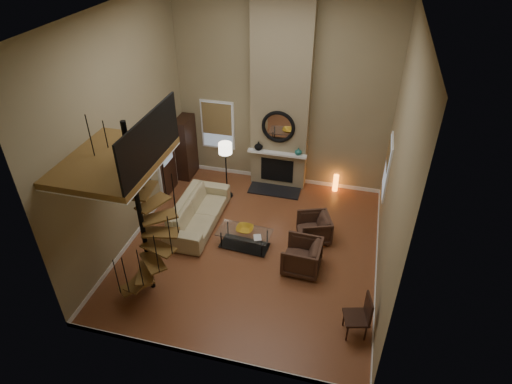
% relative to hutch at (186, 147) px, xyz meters
% --- Properties ---
extents(ground, '(6.00, 6.50, 0.01)m').
position_rel_hutch_xyz_m(ground, '(2.80, -2.82, -0.95)').
color(ground, '#9A5731').
rests_on(ground, ground).
extents(back_wall, '(6.00, 0.02, 5.50)m').
position_rel_hutch_xyz_m(back_wall, '(2.80, 0.43, 1.80)').
color(back_wall, '#91825D').
rests_on(back_wall, ground).
extents(front_wall, '(6.00, 0.02, 5.50)m').
position_rel_hutch_xyz_m(front_wall, '(2.80, -6.07, 1.80)').
color(front_wall, '#91825D').
rests_on(front_wall, ground).
extents(left_wall, '(0.02, 6.50, 5.50)m').
position_rel_hutch_xyz_m(left_wall, '(-0.20, -2.82, 1.80)').
color(left_wall, '#91825D').
rests_on(left_wall, ground).
extents(right_wall, '(0.02, 6.50, 5.50)m').
position_rel_hutch_xyz_m(right_wall, '(5.80, -2.82, 1.80)').
color(right_wall, '#91825D').
rests_on(right_wall, ground).
extents(ceiling, '(6.00, 6.50, 0.01)m').
position_rel_hutch_xyz_m(ceiling, '(2.80, -2.82, 4.54)').
color(ceiling, silver).
rests_on(ceiling, back_wall).
extents(baseboard_back, '(6.00, 0.02, 0.12)m').
position_rel_hutch_xyz_m(baseboard_back, '(2.80, 0.42, -0.89)').
color(baseboard_back, white).
rests_on(baseboard_back, ground).
extents(baseboard_front, '(6.00, 0.02, 0.12)m').
position_rel_hutch_xyz_m(baseboard_front, '(2.80, -6.06, -0.89)').
color(baseboard_front, white).
rests_on(baseboard_front, ground).
extents(baseboard_left, '(0.02, 6.50, 0.12)m').
position_rel_hutch_xyz_m(baseboard_left, '(-0.19, -2.82, -0.89)').
color(baseboard_left, white).
rests_on(baseboard_left, ground).
extents(baseboard_right, '(0.02, 6.50, 0.12)m').
position_rel_hutch_xyz_m(baseboard_right, '(5.79, -2.82, -0.89)').
color(baseboard_right, white).
rests_on(baseboard_right, ground).
extents(chimney_breast, '(1.60, 0.38, 5.50)m').
position_rel_hutch_xyz_m(chimney_breast, '(2.80, 0.24, 1.80)').
color(chimney_breast, '#897959').
rests_on(chimney_breast, ground).
extents(hearth, '(1.50, 0.60, 0.04)m').
position_rel_hutch_xyz_m(hearth, '(2.80, -0.25, -0.93)').
color(hearth, black).
rests_on(hearth, ground).
extents(firebox, '(0.95, 0.02, 0.72)m').
position_rel_hutch_xyz_m(firebox, '(2.80, 0.04, -0.40)').
color(firebox, black).
rests_on(firebox, chimney_breast).
extents(mantel, '(1.70, 0.18, 0.06)m').
position_rel_hutch_xyz_m(mantel, '(2.80, -0.04, 0.20)').
color(mantel, white).
rests_on(mantel, chimney_breast).
extents(mirror_frame, '(0.94, 0.10, 0.94)m').
position_rel_hutch_xyz_m(mirror_frame, '(2.80, 0.02, 1.00)').
color(mirror_frame, black).
rests_on(mirror_frame, chimney_breast).
extents(mirror_disc, '(0.80, 0.01, 0.80)m').
position_rel_hutch_xyz_m(mirror_disc, '(2.80, 0.03, 1.00)').
color(mirror_disc, white).
rests_on(mirror_disc, chimney_breast).
extents(vase_left, '(0.24, 0.24, 0.25)m').
position_rel_hutch_xyz_m(vase_left, '(2.25, -0.00, 0.35)').
color(vase_left, black).
rests_on(vase_left, mantel).
extents(vase_right, '(0.20, 0.20, 0.21)m').
position_rel_hutch_xyz_m(vase_right, '(3.40, -0.00, 0.33)').
color(vase_right, '#1B5F55').
rests_on(vase_right, mantel).
extents(window_back, '(1.02, 0.06, 1.52)m').
position_rel_hutch_xyz_m(window_back, '(0.90, 0.40, 0.67)').
color(window_back, white).
rests_on(window_back, back_wall).
extents(window_right, '(0.06, 1.02, 1.52)m').
position_rel_hutch_xyz_m(window_right, '(5.77, -0.82, 0.68)').
color(window_right, white).
rests_on(window_right, right_wall).
extents(entry_door, '(0.10, 1.05, 2.16)m').
position_rel_hutch_xyz_m(entry_door, '(-0.16, -1.02, 0.10)').
color(entry_door, white).
rests_on(entry_door, ground).
extents(loft, '(1.70, 2.20, 1.09)m').
position_rel_hutch_xyz_m(loft, '(0.75, -4.62, 2.29)').
color(loft, brown).
rests_on(loft, left_wall).
extents(spiral_stair, '(1.47, 1.47, 4.06)m').
position_rel_hutch_xyz_m(spiral_stair, '(1.01, -4.61, 0.83)').
color(spiral_stair, black).
rests_on(spiral_stair, ground).
extents(hutch, '(0.40, 0.84, 1.88)m').
position_rel_hutch_xyz_m(hutch, '(0.00, 0.00, 0.00)').
color(hutch, black).
rests_on(hutch, ground).
extents(sofa, '(0.99, 2.51, 0.73)m').
position_rel_hutch_xyz_m(sofa, '(1.19, -2.25, -0.55)').
color(sofa, '#C1B386').
rests_on(sofa, ground).
extents(armchair_near, '(0.99, 0.98, 0.71)m').
position_rel_hutch_xyz_m(armchair_near, '(4.28, -2.09, -0.60)').
color(armchair_near, '#462C20').
rests_on(armchair_near, ground).
extents(armchair_far, '(0.89, 0.86, 0.78)m').
position_rel_hutch_xyz_m(armchair_far, '(4.17, -3.23, -0.60)').
color(armchair_far, '#462C20').
rests_on(armchair_far, ground).
extents(coffee_table, '(1.34, 0.74, 0.48)m').
position_rel_hutch_xyz_m(coffee_table, '(2.60, -2.81, -0.67)').
color(coffee_table, silver).
rests_on(coffee_table, ground).
extents(bowl, '(0.42, 0.42, 0.10)m').
position_rel_hutch_xyz_m(bowl, '(2.60, -2.76, -0.45)').
color(bowl, gold).
rests_on(bowl, coffee_table).
extents(book, '(0.25, 0.29, 0.02)m').
position_rel_hutch_xyz_m(book, '(2.95, -2.96, -0.49)').
color(book, gray).
rests_on(book, coffee_table).
extents(floor_lamp, '(0.37, 0.37, 1.70)m').
position_rel_hutch_xyz_m(floor_lamp, '(1.52, -0.81, 0.46)').
color(floor_lamp, black).
rests_on(floor_lamp, ground).
extents(accent_lamp, '(0.15, 0.15, 0.53)m').
position_rel_hutch_xyz_m(accent_lamp, '(4.51, 0.25, -0.70)').
color(accent_lamp, orange).
rests_on(accent_lamp, ground).
extents(side_chair, '(0.57, 0.57, 0.99)m').
position_rel_hutch_xyz_m(side_chair, '(5.49, -4.75, -0.42)').
color(side_chair, black).
rests_on(side_chair, ground).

